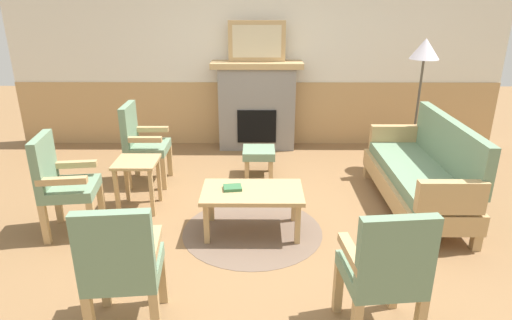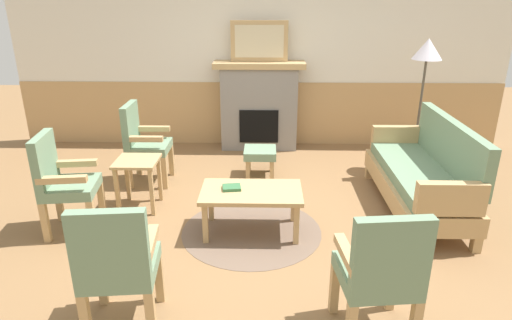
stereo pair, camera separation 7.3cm
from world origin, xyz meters
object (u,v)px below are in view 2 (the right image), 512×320
Objects in this scene: framed_picture at (259,41)px; armchair_by_window_left at (62,179)px; fireplace at (259,105)px; side_table at (138,170)px; couch at (422,175)px; armchair_near_fireplace at (143,140)px; floor_lamp_by_couch at (427,58)px; footstool at (260,155)px; armchair_front_left at (381,270)px; coffee_table at (251,195)px; armchair_front_center at (117,262)px; book_on_table at (232,188)px.

framed_picture is 0.82× the size of armchair_by_window_left.
side_table is (-1.26, -2.02, -0.22)m from fireplace.
couch is 3.21m from armchair_near_fireplace.
floor_lamp_by_couch reaches higher than armchair_by_window_left.
footstool is (-1.72, 0.89, -0.11)m from couch.
framed_picture reaches higher than fireplace.
armchair_front_left is (0.84, -3.93, -1.02)m from framed_picture.
side_table is at bearing -80.02° from armchair_near_fireplace.
couch and armchair_front_left have the same top height.
coffee_table is (-0.03, -2.52, -0.27)m from fireplace.
armchair_by_window_left is at bearing 152.31° from armchair_front_left.
coffee_table is at bearing -140.59° from floor_lamp_by_couch.
coffee_table is 2.91m from floor_lamp_by_couch.
armchair_near_fireplace is (-1.41, -0.22, 0.25)m from footstool.
framed_picture is 0.82× the size of armchair_front_left.
footstool is 0.41× the size of armchair_front_center.
coffee_table is at bearing -90.73° from fireplace.
armchair_front_center is 1.78× the size of side_table.
armchair_near_fireplace is at bearing -136.15° from fireplace.
armchair_front_center is 0.58× the size of floor_lamp_by_couch.
footstool is at bearing 37.31° from armchair_by_window_left.
coffee_table is 0.20m from book_on_table.
coffee_table is 0.98× the size of armchair_by_window_left.
book_on_table is 0.10× the size of floor_lamp_by_couch.
book_on_table is 0.43× the size of footstool.
book_on_table is (-0.22, -2.49, -0.20)m from fireplace.
fireplace is 1.33× the size of armchair_near_fireplace.
coffee_table is 1.32m from side_table.
fireplace is 0.91m from framed_picture.
floor_lamp_by_couch is (3.44, 0.53, 0.91)m from armchair_near_fireplace.
couch is (1.75, -2.00, -0.26)m from fireplace.
coffee_table is at bearing 121.78° from armchair_front_left.
armchair_front_left is 3.48m from floor_lamp_by_couch.
armchair_near_fireplace is 0.58× the size of floor_lamp_by_couch.
framed_picture is at bearing 131.30° from couch.
fireplace is at bearing 89.27° from coffee_table.
floor_lamp_by_couch reaches higher than armchair_near_fireplace.
framed_picture is at bearing 91.58° from footstool.
book_on_table is at bearing -165.90° from couch.
couch is (1.75, -2.00, -1.16)m from framed_picture.
footstool is 2.36m from armchair_by_window_left.
fireplace reaches higher than book_on_table.
framed_picture is 3.28m from armchair_by_window_left.
coffee_table reaches higher than footstool.
armchair_near_fireplace is at bearing 101.26° from armchair_front_center.
coffee_table is 1.75× the size of side_table.
armchair_near_fireplace is 1.78× the size of side_table.
book_on_table is at bearing -45.28° from armchair_near_fireplace.
book_on_table is 1.14m from side_table.
framed_picture reaches higher than floor_lamp_by_couch.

